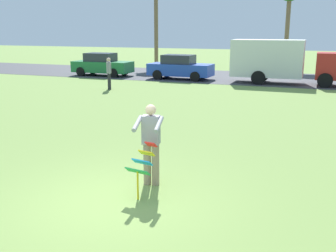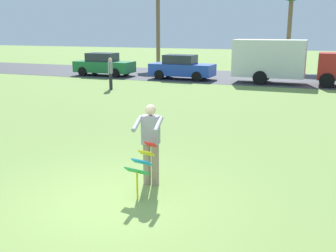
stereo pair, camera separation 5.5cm
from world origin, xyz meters
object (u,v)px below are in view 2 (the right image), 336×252
at_px(kite_held, 142,163).
at_px(parked_truck_red_cab, 283,60).
at_px(person_walker_near, 110,72).
at_px(parked_car_green, 104,65).
at_px(parked_car_blue, 182,68).
at_px(person_kite_flyer, 151,142).

distance_m(kite_held, parked_truck_red_cab, 18.17).
xyz_separation_m(kite_held, person_walker_near, (-7.60, 12.45, 0.24)).
xyz_separation_m(parked_car_green, parked_car_blue, (5.86, 0.00, 0.00)).
relative_size(kite_held, parked_truck_red_cab, 0.16).
relative_size(parked_car_blue, parked_truck_red_cab, 0.63).
bearing_deg(parked_truck_red_cab, person_kite_flyer, -93.55).
bearing_deg(person_walker_near, kite_held, -58.61).
height_order(parked_car_blue, parked_truck_red_cab, parked_truck_red_cab).
bearing_deg(person_walker_near, person_kite_flyer, -57.56).
bearing_deg(parked_car_blue, person_walker_near, -110.83).
relative_size(person_kite_flyer, parked_truck_red_cab, 0.26).
height_order(person_kite_flyer, person_walker_near, same).
distance_m(parked_car_green, parked_car_blue, 5.86).
relative_size(kite_held, parked_car_blue, 0.25).
bearing_deg(person_kite_flyer, parked_car_green, 122.63).
height_order(person_kite_flyer, parked_truck_red_cab, parked_truck_red_cab).
bearing_deg(parked_truck_red_cab, parked_car_blue, 179.99).
height_order(kite_held, parked_car_green, parked_car_green).
bearing_deg(person_kite_flyer, parked_car_blue, 106.99).
height_order(kite_held, person_walker_near, person_walker_near).
height_order(person_kite_flyer, parked_car_blue, person_kite_flyer).
height_order(parked_car_green, parked_truck_red_cab, parked_truck_red_cab).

